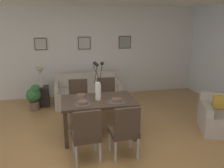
% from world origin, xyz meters
% --- Properties ---
extents(ground_plane, '(9.00, 9.00, 0.00)m').
position_xyz_m(ground_plane, '(0.00, 0.00, 0.00)').
color(ground_plane, '#A87A47').
extents(back_wall_panel, '(9.00, 0.10, 2.60)m').
position_xyz_m(back_wall_panel, '(0.00, 3.25, 1.30)').
color(back_wall_panel, silver).
rests_on(back_wall_panel, ground).
extents(dining_table, '(1.40, 0.89, 0.74)m').
position_xyz_m(dining_table, '(0.17, 0.60, 0.65)').
color(dining_table, '#3D2D23').
rests_on(dining_table, ground).
extents(dining_chair_near_left, '(0.47, 0.47, 0.92)m').
position_xyz_m(dining_chair_near_left, '(-0.15, -0.26, 0.51)').
color(dining_chair_near_left, '#3D2D23').
rests_on(dining_chair_near_left, ground).
extents(dining_chair_near_right, '(0.47, 0.47, 0.92)m').
position_xyz_m(dining_chair_near_right, '(-0.15, 1.44, 0.51)').
color(dining_chair_near_right, '#3D2D23').
rests_on(dining_chair_near_right, ground).
extents(dining_chair_far_left, '(0.46, 0.46, 0.92)m').
position_xyz_m(dining_chair_far_left, '(0.47, -0.27, 0.51)').
color(dining_chair_far_left, '#3D2D23').
rests_on(dining_chair_far_left, ground).
extents(dining_chair_far_right, '(0.46, 0.46, 0.92)m').
position_xyz_m(dining_chair_far_right, '(0.50, 1.46, 0.51)').
color(dining_chair_far_right, '#3D2D23').
rests_on(dining_chair_far_right, ground).
extents(centerpiece_vase, '(0.21, 0.23, 0.73)m').
position_xyz_m(centerpiece_vase, '(0.17, 0.60, 1.02)').
color(centerpiece_vase, white).
rests_on(centerpiece_vase, dining_table).
extents(placemat_near_left, '(0.32, 0.32, 0.01)m').
position_xyz_m(placemat_near_left, '(-0.14, 0.40, 0.74)').
color(placemat_near_left, '#4C4742').
rests_on(placemat_near_left, dining_table).
extents(bowl_near_left, '(0.17, 0.17, 0.07)m').
position_xyz_m(bowl_near_left, '(-0.14, 0.40, 0.78)').
color(bowl_near_left, brown).
rests_on(bowl_near_left, dining_table).
extents(placemat_near_right, '(0.32, 0.32, 0.01)m').
position_xyz_m(placemat_near_right, '(-0.14, 0.80, 0.74)').
color(placemat_near_right, '#4C4742').
rests_on(placemat_near_right, dining_table).
extents(bowl_near_right, '(0.17, 0.17, 0.07)m').
position_xyz_m(bowl_near_right, '(-0.14, 0.80, 0.78)').
color(bowl_near_right, brown).
rests_on(bowl_near_right, dining_table).
extents(placemat_far_left, '(0.32, 0.32, 0.01)m').
position_xyz_m(placemat_far_left, '(0.49, 0.40, 0.74)').
color(placemat_far_left, '#4C4742').
rests_on(placemat_far_left, dining_table).
extents(bowl_far_left, '(0.17, 0.17, 0.07)m').
position_xyz_m(bowl_far_left, '(0.49, 0.40, 0.78)').
color(bowl_far_left, brown).
rests_on(bowl_far_left, dining_table).
extents(sofa, '(1.72, 0.84, 0.80)m').
position_xyz_m(sofa, '(0.15, 2.48, 0.28)').
color(sofa, '#B2A899').
rests_on(sofa, ground).
extents(side_table, '(0.36, 0.36, 0.52)m').
position_xyz_m(side_table, '(-1.05, 2.52, 0.26)').
color(side_table, black).
rests_on(side_table, ground).
extents(table_lamp, '(0.22, 0.22, 0.51)m').
position_xyz_m(table_lamp, '(-1.05, 2.52, 0.89)').
color(table_lamp, beige).
rests_on(table_lamp, side_table).
extents(armchair, '(1.03, 1.03, 0.75)m').
position_xyz_m(armchair, '(2.67, 0.27, 0.29)').
color(armchair, '#ADA399').
rests_on(armchair, ground).
extents(framed_picture_left, '(0.34, 0.03, 0.33)m').
position_xyz_m(framed_picture_left, '(-1.03, 3.18, 1.56)').
color(framed_picture_left, '#473828').
extents(framed_picture_center, '(0.36, 0.03, 0.36)m').
position_xyz_m(framed_picture_center, '(0.17, 3.18, 1.56)').
color(framed_picture_center, '#473828').
extents(framed_picture_right, '(0.37, 0.03, 0.37)m').
position_xyz_m(framed_picture_right, '(1.38, 3.18, 1.56)').
color(framed_picture_right, '#473828').
extents(potted_plant, '(0.36, 0.36, 0.67)m').
position_xyz_m(potted_plant, '(-1.22, 2.24, 0.37)').
color(potted_plant, brown).
rests_on(potted_plant, ground).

